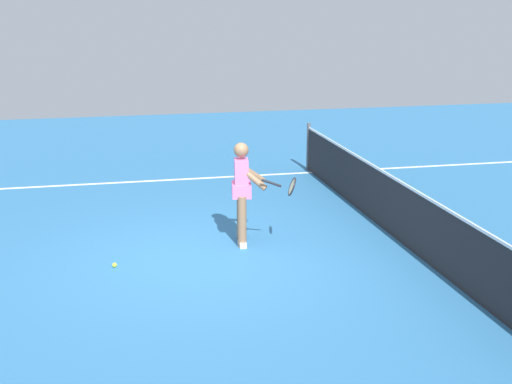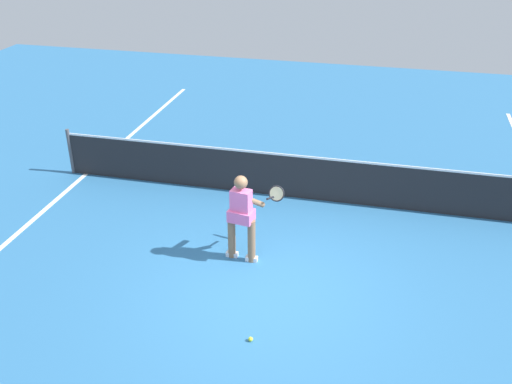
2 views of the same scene
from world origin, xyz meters
The scene contains 5 objects.
ground_plane centered at (0.00, 0.00, 0.00)m, with size 26.92×26.92×0.00m, color teal.
sideline_left_marking centered at (-4.78, 0.00, 0.00)m, with size 0.10×18.71×0.01m, color white.
court_net centered at (0.00, 3.09, 0.47)m, with size 10.25×0.08×1.02m.
tennis_player centered at (-0.60, 0.74, 0.85)m, with size 0.87×0.91×1.55m.
tennis_ball_near centered at (0.02, -1.21, 0.03)m, with size 0.07×0.07×0.07m, color #D1E533.
Camera 1 is at (9.57, -1.33, 3.59)m, focal length 50.58 mm.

